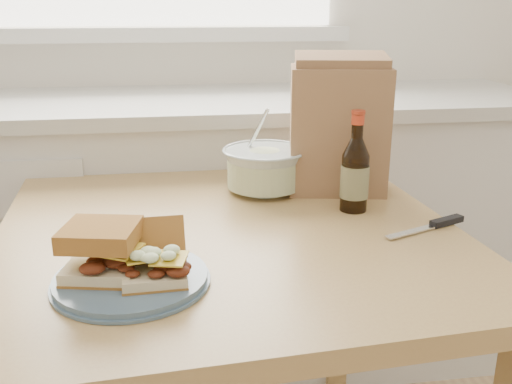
{
  "coord_description": "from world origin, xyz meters",
  "views": [
    {
      "loc": [
        0.02,
        -0.14,
        1.22
      ],
      "look_at": [
        0.18,
        0.95,
        0.86
      ],
      "focal_mm": 40.0,
      "sensor_mm": 36.0,
      "label": 1
    }
  ],
  "objects": [
    {
      "name": "sandwich_right",
      "position": [
        -0.02,
        0.73,
        0.83
      ],
      "size": [
        0.11,
        0.14,
        0.09
      ],
      "rotation": [
        0.0,
        0.0,
        0.04
      ],
      "color": "beige",
      "rests_on": "plate"
    },
    {
      "name": "knife",
      "position": [
        0.56,
        0.91,
        0.79
      ],
      "size": [
        0.2,
        0.09,
        0.01
      ],
      "rotation": [
        0.0,
        0.0,
        0.38
      ],
      "color": "silver",
      "rests_on": "dining_table"
    },
    {
      "name": "plate",
      "position": [
        -0.06,
        0.74,
        0.79
      ],
      "size": [
        0.25,
        0.25,
        0.02
      ],
      "primitive_type": "cylinder",
      "color": "#496176",
      "rests_on": "dining_table"
    },
    {
      "name": "coleslaw_bowl",
      "position": [
        0.24,
        1.19,
        0.83
      ],
      "size": [
        0.21,
        0.21,
        0.21
      ],
      "color": "silver",
      "rests_on": "dining_table"
    },
    {
      "name": "beer_bottle",
      "position": [
        0.41,
        1.03,
        0.87
      ],
      "size": [
        0.06,
        0.06,
        0.23
      ],
      "rotation": [
        0.0,
        0.0,
        0.32
      ],
      "color": "black",
      "rests_on": "dining_table"
    },
    {
      "name": "paper_bag",
      "position": [
        0.42,
        1.18,
        0.93
      ],
      "size": [
        0.26,
        0.19,
        0.3
      ],
      "primitive_type": "cube",
      "rotation": [
        0.0,
        0.0,
        -0.19
      ],
      "color": "#906645",
      "rests_on": "dining_table"
    },
    {
      "name": "dining_table",
      "position": [
        0.13,
        0.97,
        0.67
      ],
      "size": [
        1.0,
        1.0,
        0.78
      ],
      "rotation": [
        0.0,
        0.0,
        0.07
      ],
      "color": "tan",
      "rests_on": "ground"
    },
    {
      "name": "sandwich_left",
      "position": [
        -0.1,
        0.75,
        0.84
      ],
      "size": [
        0.14,
        0.13,
        0.09
      ],
      "rotation": [
        0.0,
        0.0,
        -0.21
      ],
      "color": "beige",
      "rests_on": "plate"
    },
    {
      "name": "cabinet_run",
      "position": [
        -0.0,
        1.7,
        0.47
      ],
      "size": [
        2.5,
        0.64,
        0.94
      ],
      "color": "silver",
      "rests_on": "ground"
    }
  ]
}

